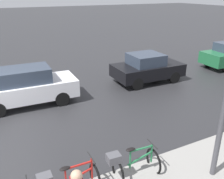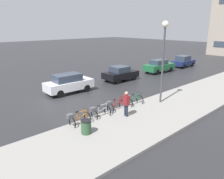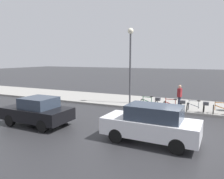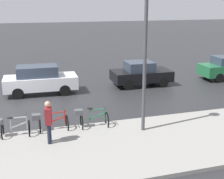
% 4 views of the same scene
% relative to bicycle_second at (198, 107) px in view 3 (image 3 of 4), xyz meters
% --- Properties ---
extents(ground_plane, '(140.00, 140.00, 0.00)m').
position_rel_bicycle_second_xyz_m(ground_plane, '(-3.97, 0.26, -0.49)').
color(ground_plane, '#28282B').
extents(sidewalk_kerb, '(4.80, 60.00, 0.14)m').
position_rel_bicycle_second_xyz_m(sidewalk_kerb, '(2.03, 10.26, -0.42)').
color(sidewalk_kerb, gray).
rests_on(sidewalk_kerb, ground).
extents(bicycle_second, '(0.78, 1.37, 1.01)m').
position_rel_bicycle_second_xyz_m(bicycle_second, '(0.00, 0.00, 0.00)').
color(bicycle_second, black).
rests_on(bicycle_second, ground).
extents(bicycle_third, '(0.75, 1.44, 1.00)m').
position_rel_bicycle_second_xyz_m(bicycle_third, '(-0.14, 1.49, 0.00)').
color(bicycle_third, black).
rests_on(bicycle_third, ground).
extents(bicycle_farthest, '(0.81, 1.44, 0.99)m').
position_rel_bicycle_second_xyz_m(bicycle_farthest, '(-0.02, 3.20, 0.02)').
color(bicycle_farthest, black).
rests_on(bicycle_farthest, ground).
extents(car_white, '(1.89, 4.28, 1.69)m').
position_rel_bicycle_second_xyz_m(car_white, '(-6.19, 1.58, 0.37)').
color(car_white, silver).
rests_on(car_white, ground).
extents(car_black, '(2.03, 3.84, 1.57)m').
position_rel_bicycle_second_xyz_m(car_black, '(-6.28, 8.01, 0.29)').
color(car_black, black).
rests_on(car_black, ground).
extents(pedestrian, '(0.44, 0.31, 1.78)m').
position_rel_bicycle_second_xyz_m(pedestrian, '(1.06, 1.34, 0.52)').
color(pedestrian, '#1E2333').
rests_on(pedestrian, ground).
extents(streetlamp, '(0.45, 0.45, 6.03)m').
position_rel_bicycle_second_xyz_m(streetlamp, '(0.95, 5.18, 3.69)').
color(streetlamp, '#424247').
rests_on(streetlamp, ground).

